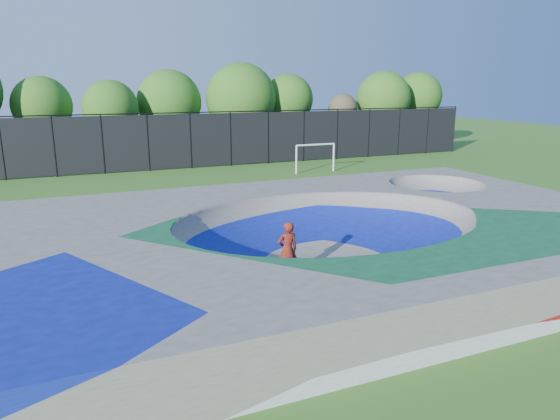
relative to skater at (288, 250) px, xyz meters
The scene contains 7 objects.
ground 2.57m from the skater, 27.79° to the left, with size 120.00×120.00×0.00m, color #32631B.
skate_deck 2.40m from the skater, 27.79° to the left, with size 22.00×14.00×1.50m, color gray.
skater is the anchor object (origin of this frame).
skateboard 0.89m from the skater, ahead, with size 0.78×0.22×0.05m, color black.
soccer_goal 19.64m from the skater, 60.63° to the left, with size 3.00×0.12×1.98m.
fence 22.25m from the skater, 84.52° to the left, with size 48.09×0.09×4.04m.
treeline 27.43m from the skater, 92.80° to the left, with size 52.41×7.48×8.52m.
Camera 1 is at (-8.08, -14.61, 5.91)m, focal length 32.00 mm.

